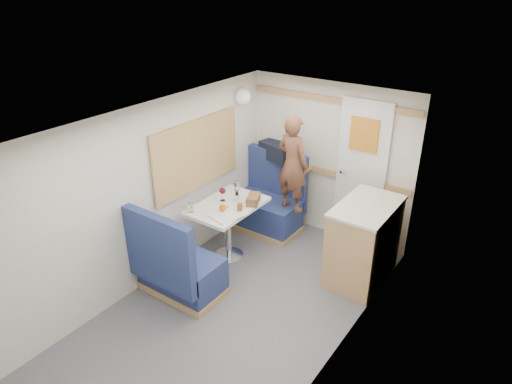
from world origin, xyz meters
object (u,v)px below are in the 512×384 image
Objects in this scene: bench_near at (178,271)px; beer_glass at (240,208)px; bench_far at (268,208)px; tumbler_left at (190,208)px; galley_counter at (363,241)px; pepper_grinder at (237,196)px; salt_grinder at (237,199)px; bread_loaf at (253,199)px; tumbler_mid at (237,186)px; dome_light at (243,97)px; orange_fruit at (222,208)px; cheese_block at (225,206)px; dinette_table at (228,216)px; wine_glass at (222,191)px; person at (293,164)px; duffel_bag at (277,152)px; tray at (228,215)px.

beer_glass is (0.23, 0.81, 0.47)m from bench_near.
bench_far reaches higher than tumbler_left.
pepper_grinder is at bearing -165.18° from galley_counter.
salt_grinder is at bearing -85.37° from bench_far.
bench_near is 4.45× the size of bread_loaf.
bench_near is 12.82× the size of salt_grinder.
tumbler_mid reaches higher than pepper_grinder.
orange_fruit is (0.46, -1.03, -0.97)m from dome_light.
pepper_grinder reaches higher than bread_loaf.
tumbler_mid is 0.41m from bread_loaf.
tumbler_left is at bearing -134.91° from cheese_block.
dinette_table is at bearing -69.15° from tumbler_mid.
dinette_table is 0.31m from beer_glass.
galley_counter is 8.73× the size of tumbler_left.
tumbler_left reaches higher than orange_fruit.
bench_near is 1.34m from tumbler_mid.
tumbler_mid reaches higher than tumbler_left.
tumbler_left is (-0.27, -0.27, 0.02)m from cheese_block.
bench_far is at bearing 82.75° from wine_glass.
wine_glass reaches higher than pepper_grinder.
orange_fruit is 0.41m from bread_loaf.
person reaches higher than bench_near.
dome_light is 0.85× the size of bread_loaf.
dome_light reaches higher than cheese_block.
dome_light is at bearing 102.82° from bench_near.
wine_glass is 0.34m from tumbler_mid.
duffel_bag is at bearing -27.55° from person.
pepper_grinder is at bearing 65.98° from tumbler_left.
galley_counter reaches higher than bread_loaf.
galley_counter is 1.32m from bread_loaf.
person is 1.07m from tray.
tray is at bearing -67.26° from pepper_grinder.
cheese_block is at bearing 77.99° from person.
salt_grinder is at bearing -58.81° from dome_light.
wine_glass is 0.18m from pepper_grinder.
dinette_table is 0.26m from pepper_grinder.
pepper_grinder is at bearing -59.31° from dome_light.
orange_fruit is 0.29m from wine_glass.
tumbler_left is 0.55m from beer_glass.
bench_near is 11.61× the size of cheese_block.
pepper_grinder is at bearing 44.68° from wine_glass.
duffel_bag reaches higher than tumbler_mid.
beer_glass is (-1.24, -0.61, 0.31)m from galley_counter.
dinette_table is 1.57m from galley_counter.
bread_loaf is (0.22, 0.21, 0.20)m from dinette_table.
wine_glass is at bearing -162.26° from galley_counter.
person is 0.55m from duffel_bag.
bench_near reaches higher than beer_glass.
tumbler_mid is (-1.61, -0.17, 0.31)m from galley_counter.
beer_glass is at bearing -46.60° from pepper_grinder.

